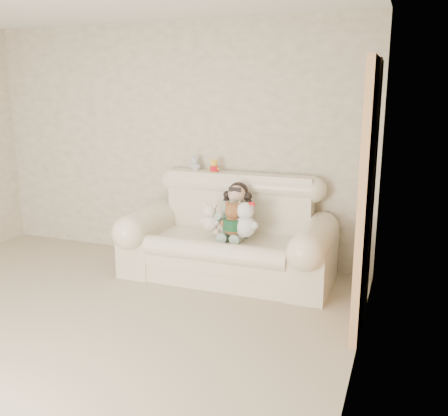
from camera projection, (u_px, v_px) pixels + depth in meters
floor at (22, 356)px, 3.56m from camera, size 5.00×5.00×0.00m
wall_back at (172, 143)px, 5.54m from camera, size 4.50×0.00×4.50m
wall_right at (351, 205)px, 2.49m from camera, size 0.00×5.00×5.00m
sofa at (228, 229)px, 4.97m from camera, size 2.10×0.95×1.03m
door_panel at (367, 198)px, 3.83m from camera, size 0.06×0.90×2.10m
seated_child at (237, 209)px, 4.98m from camera, size 0.38×0.45×0.56m
brown_teddy at (233, 215)px, 4.75m from camera, size 0.31×0.27×0.39m
white_cat at (246, 216)px, 4.71m from camera, size 0.30×0.26×0.41m
cream_teddy at (210, 215)px, 4.90m from camera, size 0.23×0.19×0.33m
yellow_mini_bear at (214, 165)px, 5.24m from camera, size 0.14×0.13×0.18m
grey_mini_plush at (195, 163)px, 5.36m from camera, size 0.15×0.13×0.20m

